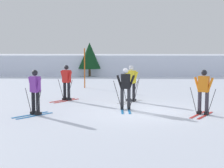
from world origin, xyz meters
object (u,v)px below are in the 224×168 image
(skier_purple, at_px, (35,91))
(skier_yellow, at_px, (131,82))
(skier_black, at_px, (126,88))
(skier_orange, at_px, (203,91))
(trail_marker_pole, at_px, (85,68))
(conifer_far_left, at_px, (90,56))
(skier_red, at_px, (66,82))

(skier_purple, relative_size, skier_yellow, 1.00)
(skier_black, relative_size, skier_orange, 1.00)
(trail_marker_pole, bearing_deg, conifer_far_left, 93.42)
(conifer_far_left, bearing_deg, skier_black, -79.47)
(skier_orange, distance_m, skier_red, 6.62)
(trail_marker_pole, xyz_separation_m, conifer_far_left, (-0.53, 8.87, 0.59))
(skier_yellow, xyz_separation_m, skier_orange, (2.64, -3.07, -0.00))
(trail_marker_pole, distance_m, conifer_far_left, 8.90)
(skier_red, relative_size, trail_marker_pole, 0.68)
(trail_marker_pole, bearing_deg, skier_yellow, -62.23)
(skier_black, xyz_separation_m, conifer_far_left, (-3.03, 16.31, 0.93))
(skier_yellow, distance_m, conifer_far_left, 14.59)
(skier_black, bearing_deg, skier_red, 140.19)
(skier_purple, xyz_separation_m, skier_yellow, (3.70, 3.33, 0.00))
(skier_yellow, bearing_deg, conifer_far_left, 103.21)
(skier_black, relative_size, skier_yellow, 1.00)
(skier_red, bearing_deg, skier_black, -39.81)
(trail_marker_pole, bearing_deg, skier_black, -71.42)
(skier_purple, xyz_separation_m, skier_red, (0.59, 3.55, -0.00))
(skier_yellow, xyz_separation_m, skier_red, (-3.11, 0.22, -0.00))
(skier_red, xyz_separation_m, conifer_far_left, (-0.22, 13.96, 0.93))
(skier_yellow, relative_size, skier_red, 1.00)
(skier_yellow, relative_size, trail_marker_pole, 0.68)
(skier_orange, bearing_deg, skier_red, 150.22)
(skier_yellow, height_order, skier_red, same)
(skier_yellow, xyz_separation_m, trail_marker_pole, (-2.80, 5.31, 0.34))
(skier_black, relative_size, skier_red, 1.00)
(skier_red, height_order, trail_marker_pole, trail_marker_pole)
(trail_marker_pole, relative_size, conifer_far_left, 0.83)
(skier_yellow, height_order, trail_marker_pole, trail_marker_pole)
(skier_purple, relative_size, trail_marker_pole, 0.68)
(skier_orange, bearing_deg, skier_purple, -177.67)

